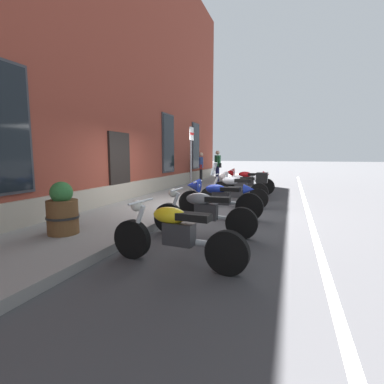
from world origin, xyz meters
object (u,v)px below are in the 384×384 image
(motorcycle_red_sport, at_px, (245,180))
(pedestrian_striped_shirt, at_px, (218,164))
(motorcycle_grey_naked, at_px, (203,212))
(motorcycle_white_sport, at_px, (237,184))
(pedestrian_blue_top, at_px, (201,166))
(barrel_planter, at_px, (62,211))
(motorcycle_blue_sport, at_px, (216,197))
(motorcycle_yellow_naked, at_px, (175,234))
(motorcycle_silver_touring, at_px, (237,189))
(parking_sign, at_px, (191,152))

(motorcycle_red_sport, bearing_deg, pedestrian_striped_shirt, 30.00)
(motorcycle_grey_naked, relative_size, motorcycle_white_sport, 1.03)
(pedestrian_blue_top, bearing_deg, motorcycle_grey_naked, -162.68)
(motorcycle_grey_naked, bearing_deg, pedestrian_striped_shirt, 12.27)
(motorcycle_white_sport, xyz_separation_m, barrel_planter, (-6.17, 2.14, 0.02))
(motorcycle_grey_naked, bearing_deg, motorcycle_blue_sport, 4.86)
(motorcycle_yellow_naked, bearing_deg, motorcycle_silver_touring, -0.47)
(motorcycle_blue_sport, xyz_separation_m, parking_sign, (2.34, 1.48, 1.17))
(motorcycle_white_sport, bearing_deg, pedestrian_blue_top, 32.13)
(pedestrian_striped_shirt, bearing_deg, motorcycle_white_sport, -158.67)
(motorcycle_silver_touring, relative_size, motorcycle_red_sport, 0.94)
(motorcycle_silver_touring, relative_size, parking_sign, 0.86)
(motorcycle_red_sport, relative_size, parking_sign, 0.92)
(motorcycle_yellow_naked, relative_size, motorcycle_silver_touring, 1.03)
(motorcycle_white_sport, height_order, pedestrian_striped_shirt, pedestrian_striped_shirt)
(motorcycle_silver_touring, bearing_deg, pedestrian_striped_shirt, 18.65)
(motorcycle_blue_sport, relative_size, motorcycle_red_sport, 1.00)
(motorcycle_grey_naked, height_order, motorcycle_white_sport, motorcycle_white_sport)
(motorcycle_white_sport, distance_m, barrel_planter, 6.53)
(motorcycle_yellow_naked, bearing_deg, motorcycle_grey_naked, 2.58)
(motorcycle_grey_naked, height_order, pedestrian_striped_shirt, pedestrian_striped_shirt)
(motorcycle_white_sport, xyz_separation_m, pedestrian_striped_shirt, (5.17, 2.02, 0.55))
(motorcycle_silver_touring, bearing_deg, motorcycle_yellow_naked, 179.53)
(barrel_planter, bearing_deg, motorcycle_yellow_naked, -99.72)
(motorcycle_blue_sport, xyz_separation_m, motorcycle_silver_touring, (1.59, -0.26, 0.03))
(motorcycle_yellow_naked, relative_size, motorcycle_white_sport, 1.04)
(pedestrian_blue_top, height_order, pedestrian_striped_shirt, pedestrian_striped_shirt)
(motorcycle_blue_sport, relative_size, barrel_planter, 2.27)
(pedestrian_blue_top, bearing_deg, motorcycle_white_sport, -147.87)
(motorcycle_yellow_naked, distance_m, pedestrian_striped_shirt, 11.99)
(pedestrian_striped_shirt, bearing_deg, pedestrian_blue_top, 141.93)
(motorcycle_blue_sport, distance_m, motorcycle_white_sport, 3.27)
(pedestrian_striped_shirt, bearing_deg, barrel_planter, 179.40)
(motorcycle_grey_naked, relative_size, pedestrian_striped_shirt, 1.26)
(motorcycle_silver_touring, relative_size, motorcycle_white_sport, 1.02)
(pedestrian_striped_shirt, bearing_deg, motorcycle_yellow_naked, -169.06)
(motorcycle_yellow_naked, relative_size, motorcycle_blue_sport, 0.97)
(motorcycle_grey_naked, bearing_deg, parking_sign, 22.10)
(barrel_planter, bearing_deg, parking_sign, -7.51)
(parking_sign, bearing_deg, motorcycle_yellow_naked, -163.26)
(motorcycle_yellow_naked, height_order, barrel_planter, barrel_planter)
(motorcycle_white_sport, distance_m, pedestrian_blue_top, 5.10)
(motorcycle_red_sport, bearing_deg, pedestrian_blue_top, 45.51)
(motorcycle_silver_touring, bearing_deg, motorcycle_white_sport, 9.91)
(motorcycle_grey_naked, relative_size, motorcycle_red_sport, 0.96)
(motorcycle_red_sport, relative_size, pedestrian_blue_top, 1.40)
(motorcycle_silver_touring, bearing_deg, motorcycle_grey_naked, 177.99)
(motorcycle_yellow_naked, bearing_deg, parking_sign, 16.74)
(motorcycle_white_sport, bearing_deg, motorcycle_blue_sport, -179.33)
(motorcycle_silver_touring, xyz_separation_m, parking_sign, (0.75, 1.74, 1.14))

